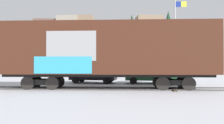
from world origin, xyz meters
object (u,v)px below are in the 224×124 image
(flagpole, at_px, (177,30))
(parked_car_black, at_px, (93,74))
(freight_car, at_px, (107,50))
(parked_car_green, at_px, (150,74))

(flagpole, height_order, parked_car_black, flagpole)
(freight_car, distance_m, flagpole, 14.32)
(flagpole, relative_size, parked_car_green, 2.19)
(flagpole, xyz_separation_m, parked_car_green, (-4.10, -7.25, -5.15))
(freight_car, bearing_deg, flagpole, 57.43)
(freight_car, xyz_separation_m, flagpole, (7.51, 11.75, 3.28))
(flagpole, distance_m, parked_car_green, 9.79)
(flagpole, height_order, parked_car_green, flagpole)
(freight_car, distance_m, parked_car_black, 5.32)
(parked_car_black, xyz_separation_m, parked_car_green, (5.19, -0.14, 0.03))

